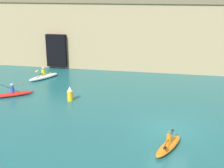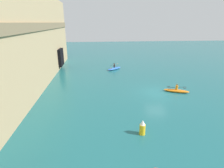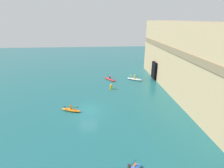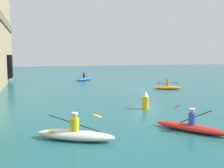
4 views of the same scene
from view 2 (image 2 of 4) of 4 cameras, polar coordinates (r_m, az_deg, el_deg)
name	(u,v)px [view 2 (image 2 of 4)]	position (r m, az deg, el deg)	size (l,w,h in m)	color
ground_plane	(157,93)	(21.86, 14.54, -2.76)	(120.00, 120.00, 0.00)	#1E6066
kayak_orange	(176,90)	(22.66, 20.27, -1.99)	(1.76, 2.99, 1.07)	orange
kayak_blue	(114,68)	(31.56, 0.75, 5.15)	(2.52, 2.92, 1.13)	blue
marker_buoy	(142,128)	(13.72, 9.91, -13.90)	(0.45, 0.45, 1.20)	yellow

